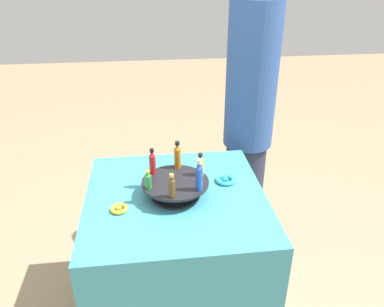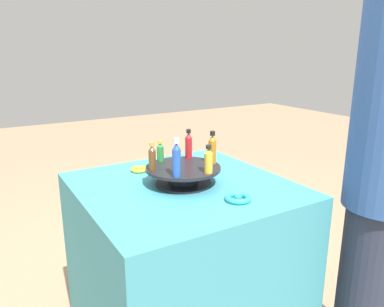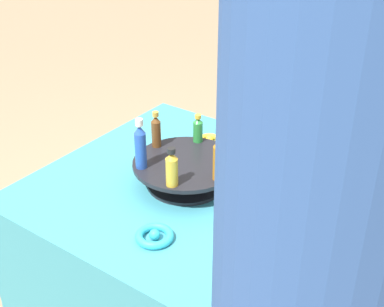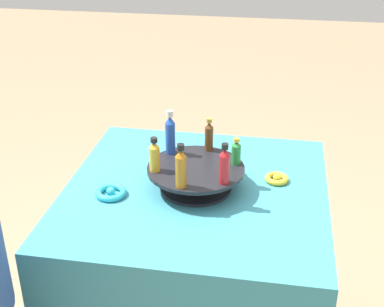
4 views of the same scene
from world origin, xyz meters
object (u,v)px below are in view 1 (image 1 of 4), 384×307
bottle_brown (172,187)px  bottle_blue (199,176)px  ribbon_bow_gold (119,209)px  ribbon_bow_teal (225,180)px  bottle_amber (178,156)px  person_figure (249,120)px  display_stand (175,187)px  bottle_red (152,162)px  bottle_gold (200,165)px  bottle_green (148,180)px

bottle_brown → bottle_blue: (-0.04, 0.12, 0.02)m
ribbon_bow_gold → ribbon_bow_teal: bearing=109.2°
bottle_amber → person_figure: (-0.48, 0.48, -0.04)m
bottle_brown → bottle_amber: bearing=169.7°
display_stand → bottle_red: bearing=-130.3°
display_stand → bottle_blue: 0.17m
display_stand → bottle_amber: bearing=169.7°
bottle_blue → person_figure: person_figure is taller
bottle_brown → bottle_gold: 0.23m
ribbon_bow_teal → bottle_amber: bearing=-99.4°
bottle_brown → bottle_gold: bottle_brown is taller
display_stand → bottle_amber: bottle_amber is taller
bottle_brown → person_figure: person_figure is taller
bottle_red → ribbon_bow_gold: 0.27m
ribbon_bow_teal → bottle_gold: bearing=-71.3°
bottle_blue → bottle_red: (-0.17, -0.20, -0.01)m
ribbon_bow_gold → bottle_brown: bearing=80.6°
display_stand → bottle_gold: (-0.04, 0.12, 0.08)m
bottle_amber → bottle_red: bearing=-70.3°
display_stand → bottle_gold: 0.16m
bottle_blue → ribbon_bow_gold: bearing=-89.2°
ribbon_bow_teal → person_figure: person_figure is taller
bottle_green → ribbon_bow_teal: bearing=109.3°
display_stand → bottle_blue: bearing=49.7°
bottle_amber → bottle_red: bottle_amber is taller
bottle_gold → ribbon_bow_gold: (0.13, -0.38, -0.12)m
display_stand → bottle_brown: bottle_brown is taller
ribbon_bow_gold → bottle_blue: bearing=90.8°
bottle_red → ribbon_bow_teal: size_ratio=1.31×
bottle_gold → person_figure: (-0.56, 0.38, -0.02)m
bottle_red → person_figure: (-0.52, 0.60, -0.03)m
ribbon_bow_gold → ribbon_bow_teal: (-0.18, 0.52, 0.00)m
bottle_amber → person_figure: bearing=134.8°
bottle_amber → bottle_red: (0.04, -0.12, -0.00)m
bottle_green → person_figure: 0.90m
bottle_red → person_figure: size_ratio=0.07×
bottle_amber → bottle_brown: bearing=-10.3°
bottle_red → person_figure: person_figure is taller
bottle_gold → bottle_amber: 0.13m
bottle_brown → ribbon_bow_teal: size_ratio=1.16×
display_stand → ribbon_bow_teal: 0.28m
bottle_amber → bottle_green: bottle_amber is taller
bottle_blue → ribbon_bow_teal: size_ratio=1.53×
bottle_blue → person_figure: (-0.69, 0.41, -0.04)m
bottle_brown → bottle_green: bottle_brown is taller
bottle_blue → ribbon_bow_teal: bearing=137.8°
ribbon_bow_gold → bottle_amber: bearing=127.8°
bottle_green → bottle_gold: bearing=109.7°
bottle_amber → bottle_blue: bearing=19.7°
bottle_brown → bottle_gold: bearing=139.7°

